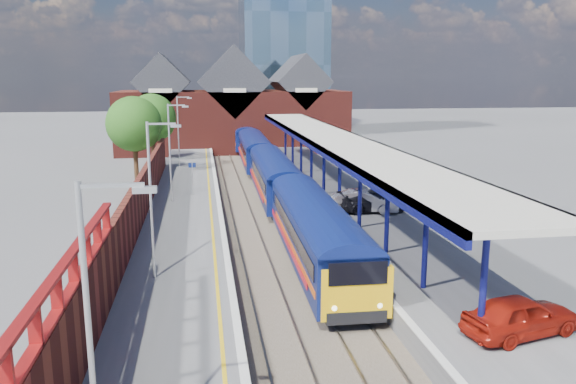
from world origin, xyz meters
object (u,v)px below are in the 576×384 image
object	(u,v)px
lamp_post_d	(179,127)
parked_car_red	(520,315)
train	(263,160)
lamp_post_a	(96,332)
parked_car_blue	(380,198)
lamp_post_b	(154,191)
parked_car_dark	(374,201)
lamp_post_c	(172,146)
parked_car_silver	(365,201)
platform_sign	(192,173)

from	to	relation	value
lamp_post_d	parked_car_red	world-z (taller)	lamp_post_d
train	lamp_post_a	xyz separation A→B (m)	(-7.86, -41.80, 2.87)
lamp_post_a	parked_car_blue	distance (m)	30.17
lamp_post_b	parked_car_dark	size ratio (longest dim) A/B	1.46
train	parked_car_blue	size ratio (longest dim) A/B	16.03
lamp_post_c	parked_car_dark	bearing A→B (deg)	-21.56
parked_car_silver	parked_car_dark	bearing A→B (deg)	-68.91
parked_car_red	train	bearing A→B (deg)	-5.66
platform_sign	parked_car_dark	size ratio (longest dim) A/B	0.52
lamp_post_a	parked_car_dark	xyz separation A→B (m)	(13.42, 24.70, -3.30)
parked_car_blue	parked_car_red	bearing A→B (deg)	179.91
train	lamp_post_a	distance (m)	42.63
platform_sign	parked_car_dark	world-z (taller)	platform_sign
parked_car_silver	parked_car_blue	bearing A→B (deg)	-24.96
lamp_post_c	train	bearing A→B (deg)	56.35
lamp_post_c	parked_car_dark	xyz separation A→B (m)	(13.42, -5.30, -3.30)
train	parked_car_red	world-z (taller)	train
lamp_post_a	parked_car_red	distance (m)	14.71
lamp_post_a	parked_car_red	bearing A→B (deg)	25.59
lamp_post_d	parked_car_blue	bearing A→B (deg)	-53.91
parked_car_dark	parked_car_red	bearing A→B (deg)	175.64
parked_car_silver	lamp_post_c	bearing A→B (deg)	86.04
train	lamp_post_b	size ratio (longest dim) A/B	9.42
lamp_post_a	lamp_post_d	xyz separation A→B (m)	(0.00, 46.00, 0.00)
lamp_post_b	lamp_post_d	bearing A→B (deg)	90.00
platform_sign	parked_car_red	xyz separation A→B (m)	(11.58, -25.80, -0.96)
lamp_post_a	parked_car_blue	world-z (taller)	lamp_post_a
lamp_post_b	parked_car_blue	distance (m)	19.22
lamp_post_b	parked_car_blue	xyz separation A→B (m)	(14.35, 12.32, -3.42)
parked_car_red	parked_car_silver	xyz separation A→B (m)	(-0.16, 18.47, 0.01)
platform_sign	parked_car_dark	xyz separation A→B (m)	(12.06, -7.30, -1.00)
platform_sign	parked_car_silver	size ratio (longest dim) A/B	0.56
lamp_post_b	platform_sign	xyz separation A→B (m)	(1.36, 18.00, -2.30)
lamp_post_a	lamp_post_b	bearing A→B (deg)	90.00
lamp_post_a	lamp_post_d	size ratio (longest dim) A/B	1.00
lamp_post_a	parked_car_red	xyz separation A→B (m)	(12.94, 6.20, -3.26)
lamp_post_c	parked_car_blue	size ratio (longest dim) A/B	1.70
lamp_post_c	platform_sign	size ratio (longest dim) A/B	2.80
train	lamp_post_d	distance (m)	9.36
lamp_post_b	lamp_post_d	size ratio (longest dim) A/B	1.00
parked_car_blue	lamp_post_b	bearing A→B (deg)	134.56
train	parked_car_blue	xyz separation A→B (m)	(6.49, -15.48, -0.55)
train	parked_car_dark	size ratio (longest dim) A/B	13.77
parked_car_silver	parked_car_blue	size ratio (longest dim) A/B	1.09
lamp_post_d	parked_car_dark	xyz separation A→B (m)	(13.42, -21.30, -3.30)
train	platform_sign	xyz separation A→B (m)	(-6.49, -9.80, 0.57)
parked_car_silver	parked_car_blue	xyz separation A→B (m)	(1.57, 1.65, -0.17)
platform_sign	lamp_post_c	bearing A→B (deg)	-124.26
lamp_post_a	lamp_post_c	world-z (taller)	same
parked_car_red	parked_car_dark	distance (m)	18.51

